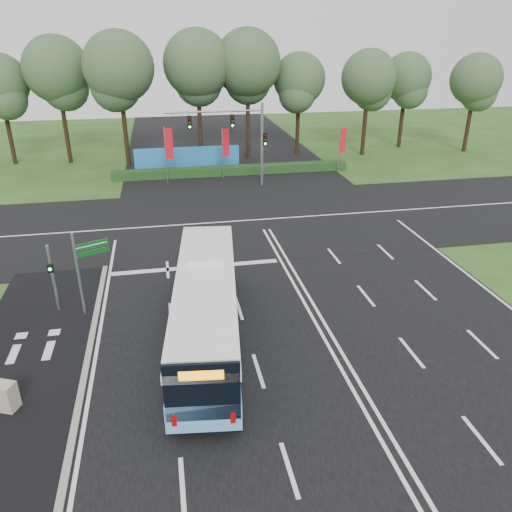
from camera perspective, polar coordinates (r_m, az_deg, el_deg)
The scene contains 16 objects.
ground at distance 25.22m, azimuth 5.48°, elevation -5.32°, with size 120.00×120.00×0.00m, color #2A4C19.
road_main at distance 25.21m, azimuth 5.48°, elevation -5.28°, with size 20.00×120.00×0.04m, color black.
road_cross at distance 35.80m, azimuth 0.23°, elevation 4.14°, with size 120.00×14.00×0.05m, color black.
bike_path at distance 22.67m, azimuth -24.80°, elevation -11.48°, with size 5.00×18.00×0.06m, color black.
kerb_strip at distance 22.13m, azimuth -18.70°, elevation -11.19°, with size 0.25×18.00×0.12m, color gray.
city_bus at distance 21.38m, azimuth -5.69°, elevation -5.86°, with size 3.88×12.18×3.43m.
pedestrian_signal at distance 25.33m, azimuth -22.23°, elevation -2.18°, with size 0.30×0.42×3.48m.
street_sign at distance 24.34m, azimuth -19.00°, elevation -0.83°, with size 1.51×0.74×4.20m.
utility_cabinet at distance 20.48m, azimuth -26.65°, elevation -14.22°, with size 0.68×0.57×1.13m, color #AAA089.
banner_flag_left at distance 44.25m, azimuth -10.01°, elevation 12.11°, with size 0.72×0.23×5.01m.
banner_flag_mid at distance 45.79m, azimuth -3.57°, elevation 12.49°, with size 0.67×0.13×4.56m.
banner_flag_right at distance 48.37m, azimuth 9.81°, elevation 12.62°, with size 0.63×0.07×4.26m.
traffic_light_gantry at distance 42.68m, azimuth -1.73°, elevation 13.95°, with size 8.41×0.28×7.00m.
hedge at distance 47.45m, azimuth -2.71°, elevation 9.74°, with size 22.00×1.20×0.80m, color #183B15.
blue_hoarding at distance 49.32m, azimuth -7.84°, elevation 10.95°, with size 10.00×0.30×2.20m, color #2277BD.
eucalyptus_row at distance 52.61m, azimuth -3.25°, elevation 20.28°, with size 53.37×9.39×12.74m.
Camera 1 is at (-6.45, -20.92, 12.51)m, focal length 35.00 mm.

